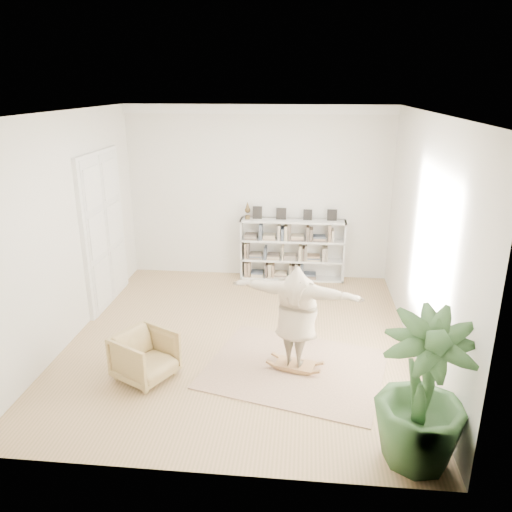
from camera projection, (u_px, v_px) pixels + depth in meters
The scene contains 9 objects.
floor at pixel (240, 339), 8.21m from camera, with size 6.00×6.00×0.00m, color #987C4E.
room_shell at pixel (258, 109), 9.82m from camera, with size 6.00×6.00×6.00m.
doors at pixel (104, 231), 9.23m from camera, with size 0.09×1.78×2.92m.
bookshelf at pixel (292, 250), 10.58m from camera, with size 2.20×0.35×1.64m.
armchair at pixel (145, 356), 7.04m from camera, with size 0.74×0.76×0.69m, color tan.
rug at pixel (295, 369), 7.35m from camera, with size 2.50×2.00×0.02m, color tan.
rocker_board at pixel (295, 365), 7.32m from camera, with size 0.62×0.46×0.12m.
person at pixel (297, 314), 7.05m from camera, with size 1.88×0.51×1.53m, color #BAA78B.
houseplant at pixel (423, 391), 5.30m from camera, with size 0.99×0.99×1.77m, color #2E5128.
Camera 1 is at (0.99, -7.25, 3.98)m, focal length 35.00 mm.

